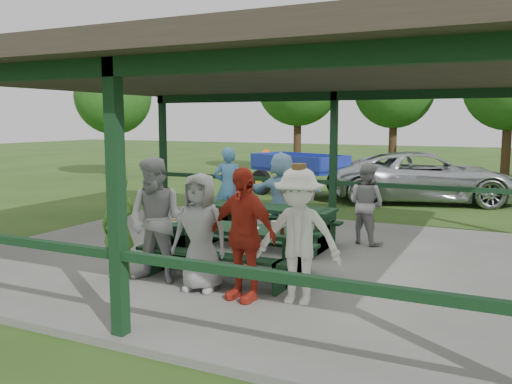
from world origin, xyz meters
The scene contains 20 objects.
ground centered at (0.00, 0.00, 0.00)m, with size 90.00×90.00×0.00m, color #284917.
concrete_slab centered at (0.00, 0.00, 0.05)m, with size 10.00×8.00×0.10m, color slate.
pavilion_structure centered at (0.00, 0.00, 3.17)m, with size 10.60×8.60×3.24m.
picnic_table_near centered at (-0.05, -1.20, 0.57)m, with size 2.47×1.39×0.75m.
picnic_table_far centered at (-0.31, 0.80, 0.57)m, with size 2.52×1.39×0.75m.
table_setting centered at (0.04, -1.17, 0.88)m, with size 2.31×0.45×0.10m.
contestant_green centered at (-1.46, -2.05, 0.90)m, with size 0.58×0.38×1.60m, color #4A902D.
contestant_grey_left centered at (-0.79, -2.02, 1.01)m, with size 0.89×0.69×1.83m, color #9B9B9E.
contestant_grey_mid centered at (-0.03, -2.07, 0.92)m, with size 0.80×0.52×1.64m, color gray.
contestant_red centered at (0.67, -2.15, 0.98)m, with size 1.03×0.43×1.76m, color #B72D1D.
contestant_white_fedora centered at (1.38, -1.97, 0.98)m, with size 1.19×0.76×1.81m.
spectator_lblue centered at (-0.41, 1.72, 0.96)m, with size 1.60×0.51×1.72m, color #8EBEDC.
spectator_blue centered at (-1.85, 2.08, 0.99)m, with size 0.65×0.42×1.77m, color teal.
spectator_grey centered at (1.31, 1.77, 0.88)m, with size 0.75×0.59×1.55m, color gray.
pickup_truck centered at (1.44, 8.42, 0.76)m, with size 2.51×5.45×1.52m, color silver.
farm_trailer centered at (-2.53, 8.16, 0.72)m, with size 4.12×2.69×1.45m.
tree_far_left centered at (-5.53, 15.60, 4.07)m, with size 3.85×3.85×6.01m.
tree_left centered at (-1.37, 17.06, 3.89)m, with size 3.68×3.68×5.75m.
tree_mid centered at (3.44, 15.70, 3.81)m, with size 3.61×3.61×5.64m.
tree_edge_left centered at (-11.87, 10.18, 3.44)m, with size 3.26×3.26×5.09m.
Camera 1 is at (3.84, -8.32, 2.46)m, focal length 38.00 mm.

